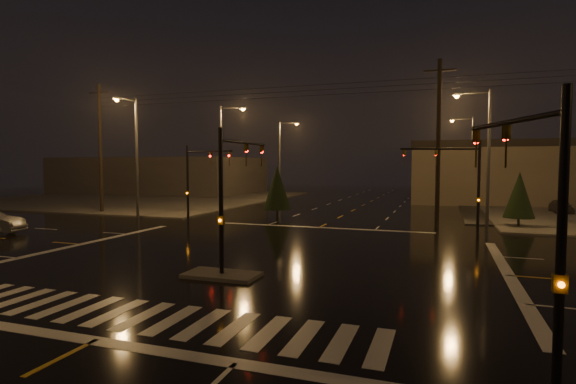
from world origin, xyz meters
name	(u,v)px	position (x,y,z in m)	size (l,w,h in m)	color
ground	(260,257)	(0.00, 0.00, 0.00)	(140.00, 140.00, 0.00)	black
sidewalk_nw	(140,198)	(-30.00, 30.00, 0.06)	(36.00, 36.00, 0.12)	#45423E
median_island	(222,275)	(0.00, -4.00, 0.07)	(3.00, 1.60, 0.15)	#45423E
crosswalk	(144,316)	(0.00, -9.00, 0.01)	(15.00, 2.60, 0.01)	beige
stop_bar_near	(95,341)	(0.00, -11.00, 0.01)	(16.00, 0.50, 0.01)	beige
stop_bar_far	(319,227)	(0.00, 11.00, 0.01)	(16.00, 0.50, 0.01)	beige
commercial_block	(161,175)	(-35.00, 42.00, 2.80)	(30.00, 18.00, 5.60)	#3C3635
signal_mast_median	(231,183)	(0.00, -3.07, 3.75)	(0.25, 4.59, 6.00)	black
signal_mast_ne	(462,176)	(9.50, 10.14, 3.79)	(4.84, 1.86, 6.00)	black
signal_mast_nw	(196,174)	(-9.50, 10.14, 3.79)	(4.84, 1.86, 6.00)	black
signal_mast_se	(538,205)	(10.23, -9.75, 3.71)	(1.55, 3.87, 6.00)	black
streetlight_1	(224,151)	(-11.18, 18.00, 5.80)	(2.77, 0.32, 10.00)	#38383A
streetlight_2	(282,155)	(-11.18, 34.00, 5.80)	(2.77, 0.32, 10.00)	#38383A
streetlight_3	(484,147)	(11.18, 16.00, 5.80)	(2.77, 0.32, 10.00)	#38383A
streetlight_4	(469,154)	(11.18, 36.00, 5.80)	(2.77, 0.32, 10.00)	#38383A
streetlight_5	(134,149)	(-16.00, 11.18, 5.80)	(0.32, 2.77, 10.00)	#38383A
utility_pole_0	(100,147)	(-22.00, 14.00, 6.13)	(2.20, 0.32, 12.00)	black
utility_pole_1	(438,142)	(8.00, 14.00, 6.13)	(2.20, 0.32, 12.00)	black
conifer_0	(519,195)	(13.57, 15.79, 2.36)	(2.12, 2.12, 4.02)	black
conifer_3	(277,188)	(-5.03, 15.82, 2.56)	(2.38, 2.38, 4.42)	black
car_parked	(561,206)	(18.69, 27.14, 0.67)	(1.57, 3.91, 1.33)	black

